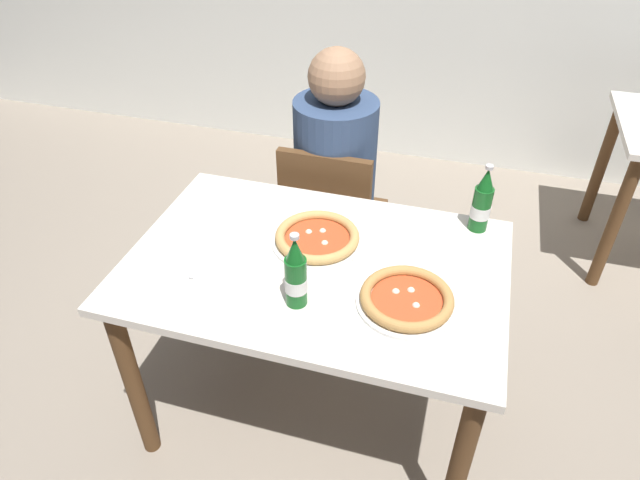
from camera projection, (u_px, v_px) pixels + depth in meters
ground_plane at (316, 406)px, 2.26m from camera, size 8.00×8.00×0.00m
dining_table_main at (316, 288)px, 1.87m from camera, size 1.20×0.80×0.75m
chair_behind_table at (331, 219)px, 2.45m from camera, size 0.40×0.40×0.85m
diner_seated at (334, 193)px, 2.43m from camera, size 0.34×0.34×1.21m
pizza_margherita_near at (407, 299)px, 1.63m from camera, size 0.29×0.29×0.04m
pizza_marinara_far at (317, 238)px, 1.86m from camera, size 0.30×0.30×0.04m
beer_bottle_left at (296, 275)px, 1.59m from camera, size 0.07×0.07×0.25m
beer_bottle_center at (482, 203)px, 1.88m from camera, size 0.07×0.07×0.25m
napkin_with_cutlery at (195, 259)px, 1.81m from camera, size 0.18×0.19×0.01m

